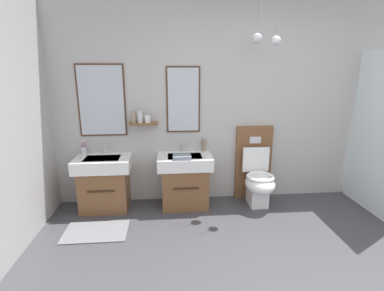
% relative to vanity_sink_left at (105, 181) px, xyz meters
% --- Properties ---
extents(wall_back, '(5.19, 0.60, 2.61)m').
position_rel_vanity_sink_left_xyz_m(wall_back, '(1.83, 0.26, 0.95)').
color(wall_back, '#B7B5B2').
rests_on(wall_back, ground).
extents(bath_mat, '(0.68, 0.44, 0.01)m').
position_rel_vanity_sink_left_xyz_m(bath_mat, '(0.00, -0.59, -0.35)').
color(bath_mat, slate).
rests_on(bath_mat, ground).
extents(vanity_sink_left, '(0.68, 0.48, 0.67)m').
position_rel_vanity_sink_left_xyz_m(vanity_sink_left, '(0.00, 0.00, 0.00)').
color(vanity_sink_left, brown).
rests_on(vanity_sink_left, ground).
extents(tap_on_left_sink, '(0.03, 0.13, 0.11)m').
position_rel_vanity_sink_left_xyz_m(tap_on_left_sink, '(0.00, 0.17, 0.39)').
color(tap_on_left_sink, silver).
rests_on(tap_on_left_sink, vanity_sink_left).
extents(vanity_sink_right, '(0.68, 0.48, 0.67)m').
position_rel_vanity_sink_left_xyz_m(vanity_sink_right, '(1.01, 0.00, 0.00)').
color(vanity_sink_right, brown).
rests_on(vanity_sink_right, ground).
extents(tap_on_right_sink, '(0.03, 0.13, 0.11)m').
position_rel_vanity_sink_left_xyz_m(tap_on_right_sink, '(1.01, 0.17, 0.39)').
color(tap_on_right_sink, silver).
rests_on(tap_on_right_sink, vanity_sink_right).
extents(toilet, '(0.48, 0.62, 1.00)m').
position_rel_vanity_sink_left_xyz_m(toilet, '(1.95, 0.00, 0.02)').
color(toilet, brown).
rests_on(toilet, ground).
extents(toothbrush_cup, '(0.07, 0.07, 0.20)m').
position_rel_vanity_sink_left_xyz_m(toothbrush_cup, '(-0.26, 0.16, 0.37)').
color(toothbrush_cup, silver).
rests_on(toothbrush_cup, vanity_sink_left).
extents(soap_dispenser, '(0.06, 0.06, 0.20)m').
position_rel_vanity_sink_left_xyz_m(soap_dispenser, '(1.28, 0.17, 0.40)').
color(soap_dispenser, gray).
rests_on(soap_dispenser, vanity_sink_right).
extents(folded_hand_towel, '(0.22, 0.16, 0.04)m').
position_rel_vanity_sink_left_xyz_m(folded_hand_towel, '(0.97, -0.14, 0.34)').
color(folded_hand_towel, gray).
rests_on(folded_hand_towel, vanity_sink_right).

